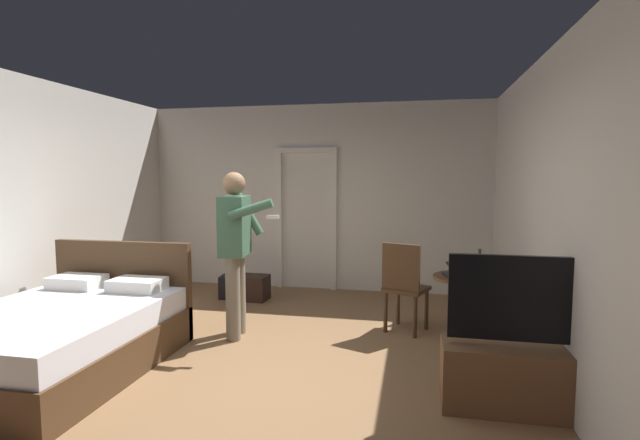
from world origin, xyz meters
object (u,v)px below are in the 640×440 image
object	(u,v)px
bed	(62,335)
person_blue_shirt	(236,242)
side_table	(463,299)
wooden_chair	(404,284)
tv_flatscreen	(522,367)
bottle_on_table	(479,266)
suitcase_dark	(251,287)
suitcase_small	(242,287)
laptop	(462,272)

from	to	relation	value
bed	person_blue_shirt	bearing A→B (deg)	43.16
side_table	wooden_chair	world-z (taller)	wooden_chair
tv_flatscreen	bottle_on_table	distance (m)	1.36
suitcase_dark	suitcase_small	size ratio (longest dim) A/B	0.78
bed	bottle_on_table	distance (m)	3.92
tv_flatscreen	suitcase_dark	world-z (taller)	tv_flatscreen
tv_flatscreen	laptop	xyz separation A→B (m)	(-0.31, 1.30, 0.43)
laptop	wooden_chair	xyz separation A→B (m)	(-0.57, 0.27, -0.21)
side_table	laptop	bearing A→B (deg)	-115.44
bed	tv_flatscreen	bearing A→B (deg)	0.34
suitcase_dark	bottle_on_table	bearing A→B (deg)	-21.70
bottle_on_table	person_blue_shirt	xyz separation A→B (m)	(-2.47, -0.17, 0.19)
bottle_on_table	suitcase_dark	xyz separation A→B (m)	(-2.84, 1.28, -0.65)
bottle_on_table	suitcase_dark	distance (m)	3.18
wooden_chair	suitcase_small	xyz separation A→B (m)	(-2.27, 1.05, -0.39)
person_blue_shirt	wooden_chair	bearing A→B (deg)	15.19
tv_flatscreen	wooden_chair	distance (m)	1.81
bed	suitcase_dark	size ratio (longest dim) A/B	4.46
laptop	wooden_chair	world-z (taller)	wooden_chair
suitcase_dark	suitcase_small	xyz separation A→B (m)	(-0.17, 0.07, -0.01)
tv_flatscreen	bed	bearing A→B (deg)	-179.66
wooden_chair	suitcase_small	world-z (taller)	wooden_chair
bottle_on_table	suitcase_small	bearing A→B (deg)	155.76
tv_flatscreen	laptop	size ratio (longest dim) A/B	2.91
bed	suitcase_small	world-z (taller)	bed
wooden_chair	suitcase_dark	xyz separation A→B (m)	(-2.10, 0.97, -0.37)
wooden_chair	bottle_on_table	bearing A→B (deg)	-22.65
side_table	bottle_on_table	bearing A→B (deg)	-29.74
suitcase_dark	side_table	bearing A→B (deg)	-21.40
tv_flatscreen	side_table	xyz separation A→B (m)	(-0.29, 1.34, 0.14)
bottle_on_table	person_blue_shirt	size ratio (longest dim) A/B	0.17
bed	tv_flatscreen	size ratio (longest dim) A/B	1.77
bed	suitcase_dark	xyz separation A→B (m)	(0.83, 2.56, -0.13)
bottle_on_table	wooden_chair	xyz separation A→B (m)	(-0.73, 0.31, -0.28)
laptop	side_table	bearing A→B (deg)	64.56
tv_flatscreen	side_table	bearing A→B (deg)	102.19
bottle_on_table	side_table	bearing A→B (deg)	150.26
wooden_chair	bed	bearing A→B (deg)	-151.51
tv_flatscreen	laptop	bearing A→B (deg)	103.41
person_blue_shirt	laptop	bearing A→B (deg)	5.03
bottle_on_table	wooden_chair	distance (m)	0.84
tv_flatscreen	suitcase_small	xyz separation A→B (m)	(-3.16, 2.62, -0.17)
tv_flatscreen	person_blue_shirt	bearing A→B (deg)	157.30
tv_flatscreen	suitcase_dark	distance (m)	3.92
person_blue_shirt	suitcase_small	distance (m)	1.83
tv_flatscreen	bottle_on_table	xyz separation A→B (m)	(-0.15, 1.26, 0.50)
side_table	laptop	distance (m)	0.29
tv_flatscreen	side_table	size ratio (longest dim) A/B	1.64
person_blue_shirt	suitcase_dark	distance (m)	1.71
tv_flatscreen	laptop	world-z (taller)	tv_flatscreen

